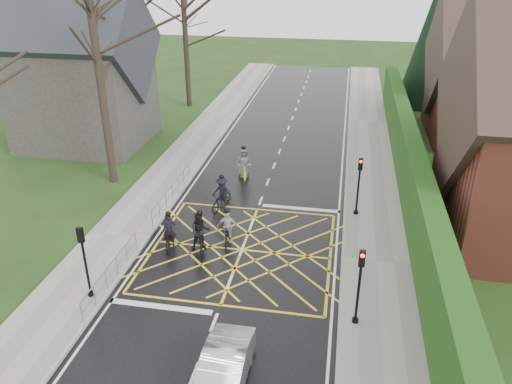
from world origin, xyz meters
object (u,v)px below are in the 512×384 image
(cyclist_mid, at_px, (222,196))
(cyclist_lead, at_px, (244,166))
(cyclist_back, at_px, (200,235))
(cyclist_front, at_px, (227,230))
(cyclist_rear, at_px, (169,235))
(car, at_px, (223,374))

(cyclist_mid, relative_size, cyclist_lead, 0.97)
(cyclist_back, xyz_separation_m, cyclist_front, (1.02, 0.91, -0.14))
(cyclist_lead, bearing_deg, cyclist_back, -111.31)
(cyclist_rear, xyz_separation_m, car, (4.40, -7.67, 0.07))
(cyclist_front, bearing_deg, cyclist_back, -147.70)
(cyclist_mid, bearing_deg, cyclist_back, -74.59)
(cyclist_rear, xyz_separation_m, cyclist_lead, (1.78, 8.27, 0.10))
(cyclist_rear, distance_m, cyclist_front, 2.66)
(cyclist_back, bearing_deg, cyclist_front, 20.97)
(car, bearing_deg, cyclist_back, 111.01)
(cyclist_back, height_order, cyclist_front, cyclist_back)
(cyclist_lead, relative_size, car, 0.54)
(cyclist_front, bearing_deg, car, -86.86)
(cyclist_rear, bearing_deg, cyclist_front, 3.60)
(cyclist_back, xyz_separation_m, car, (2.90, -7.61, -0.12))
(cyclist_mid, height_order, cyclist_lead, cyclist_lead)
(cyclist_back, bearing_deg, car, -89.77)
(cyclist_front, height_order, cyclist_lead, cyclist_lead)
(cyclist_front, xyz_separation_m, cyclist_lead, (-0.74, 7.43, 0.04))
(cyclist_rear, xyz_separation_m, cyclist_mid, (1.46, 4.15, 0.12))
(cyclist_back, xyz_separation_m, cyclist_lead, (0.28, 8.33, -0.10))
(cyclist_mid, xyz_separation_m, car, (2.94, -11.82, -0.04))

